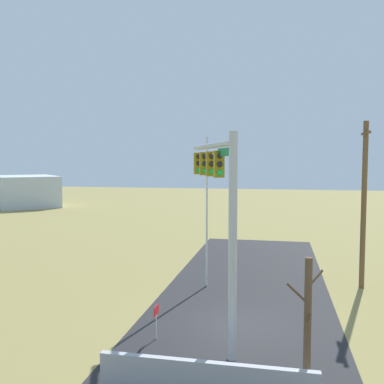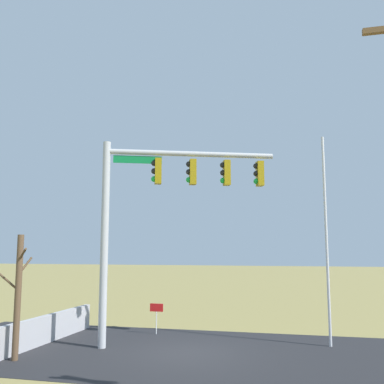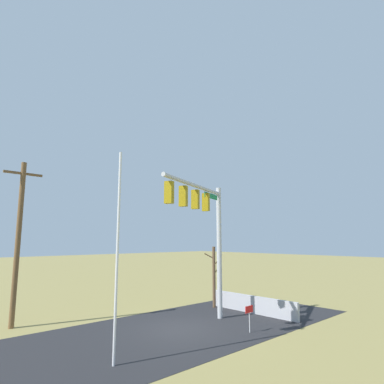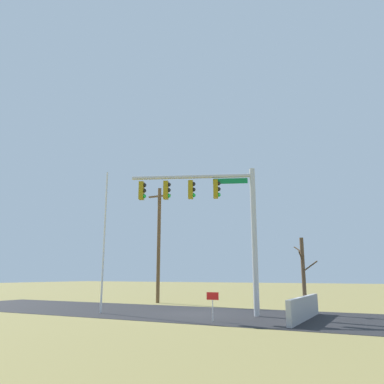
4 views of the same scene
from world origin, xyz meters
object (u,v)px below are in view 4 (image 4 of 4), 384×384
(utility_pole, at_px, (159,242))
(signal_mast, at_px, (215,209))
(open_sign, at_px, (213,300))
(bare_tree, at_px, (303,274))
(flagpole, at_px, (104,240))

(utility_pole, bearing_deg, signal_mast, -40.96)
(signal_mast, xyz_separation_m, utility_pole, (-7.31, 6.34, -0.93))
(signal_mast, height_order, open_sign, signal_mast)
(bare_tree, height_order, open_sign, bare_tree)
(flagpole, xyz_separation_m, bare_tree, (9.68, 4.36, -1.81))
(signal_mast, xyz_separation_m, flagpole, (-5.96, -1.41, -1.48))
(utility_pole, distance_m, bare_tree, 11.77)
(bare_tree, bearing_deg, flagpole, -155.75)
(signal_mast, distance_m, bare_tree, 5.77)
(bare_tree, bearing_deg, signal_mast, -141.61)
(signal_mast, height_order, utility_pole, utility_pole)
(utility_pole, bearing_deg, bare_tree, -17.13)
(signal_mast, height_order, flagpole, flagpole)
(flagpole, height_order, utility_pole, utility_pole)
(signal_mast, distance_m, open_sign, 4.94)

